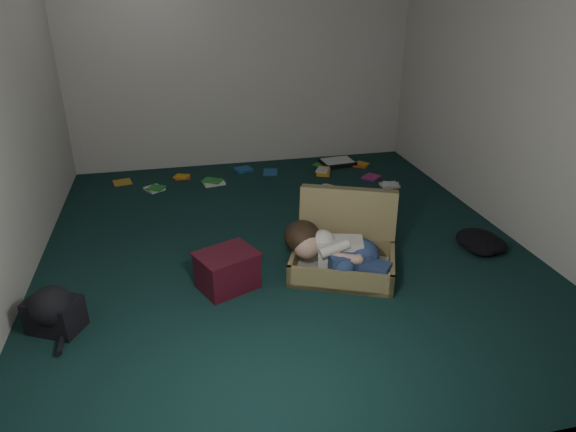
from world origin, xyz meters
name	(u,v)px	position (x,y,z in m)	size (l,w,h in m)	color
floor	(284,246)	(0.00, 0.00, 0.00)	(4.50, 4.50, 0.00)	black
wall_back	(242,54)	(0.00, 2.25, 1.30)	(4.50, 4.50, 0.00)	silver
wall_front	(415,217)	(0.00, -2.25, 1.30)	(4.50, 4.50, 0.00)	silver
wall_right	(518,83)	(2.00, 0.00, 1.30)	(4.50, 4.50, 0.00)	silver
suitcase	(345,245)	(0.40, -0.40, 0.17)	(1.02, 1.01, 0.58)	olive
person	(336,251)	(0.28, -0.56, 0.22)	(0.75, 0.64, 0.36)	silver
maroon_bin	(227,270)	(-0.55, -0.54, 0.15)	(0.51, 0.47, 0.29)	#410D19
backpack	(54,313)	(-1.70, -0.80, 0.12)	(0.41, 0.33, 0.25)	black
clothing_pile	(483,237)	(1.67, -0.36, 0.07)	(0.46, 0.38, 0.15)	black
paper_tray	(337,162)	(1.09, 1.92, 0.03)	(0.43, 0.34, 0.06)	black
book_scatter	(281,178)	(0.31, 1.58, 0.01)	(3.07, 1.38, 0.02)	gold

